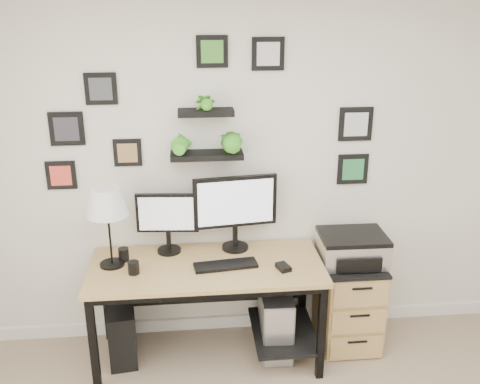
{
  "coord_description": "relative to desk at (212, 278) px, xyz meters",
  "views": [
    {
      "loc": [
        -0.42,
        -1.64,
        2.48
      ],
      "look_at": [
        -0.08,
        1.83,
        1.2
      ],
      "focal_mm": 40.0,
      "sensor_mm": 36.0,
      "label": 1
    }
  ],
  "objects": [
    {
      "name": "room",
      "position": [
        0.29,
        0.32,
        -0.58
      ],
      "size": [
        4.0,
        4.0,
        4.0
      ],
      "color": "tan",
      "rests_on": "ground"
    },
    {
      "name": "desk",
      "position": [
        0.0,
        0.0,
        0.0
      ],
      "size": [
        1.6,
        0.7,
        0.75
      ],
      "color": "tan",
      "rests_on": "ground"
    },
    {
      "name": "monitor_left",
      "position": [
        -0.3,
        0.19,
        0.38
      ],
      "size": [
        0.44,
        0.19,
        0.45
      ],
      "color": "black",
      "rests_on": "desk"
    },
    {
      "name": "monitor_right",
      "position": [
        0.18,
        0.19,
        0.45
      ],
      "size": [
        0.6,
        0.21,
        0.56
      ],
      "color": "black",
      "rests_on": "desk"
    },
    {
      "name": "keyboard",
      "position": [
        0.09,
        -0.07,
        0.13
      ],
      "size": [
        0.44,
        0.19,
        0.02
      ],
      "primitive_type": "cube",
      "rotation": [
        0.0,
        0.0,
        0.12
      ],
      "color": "black",
      "rests_on": "desk"
    },
    {
      "name": "mouse",
      "position": [
        0.48,
        -0.15,
        0.14
      ],
      "size": [
        0.1,
        0.13,
        0.03
      ],
      "primitive_type": "cube",
      "rotation": [
        0.0,
        0.0,
        0.32
      ],
      "color": "black",
      "rests_on": "desk"
    },
    {
      "name": "table_lamp",
      "position": [
        -0.68,
        0.03,
        0.57
      ],
      "size": [
        0.28,
        0.28,
        0.56
      ],
      "color": "black",
      "rests_on": "desk"
    },
    {
      "name": "mug",
      "position": [
        -0.52,
        -0.11,
        0.17
      ],
      "size": [
        0.08,
        0.08,
        0.09
      ],
      "primitive_type": "cylinder",
      "color": "black",
      "rests_on": "desk"
    },
    {
      "name": "pen_cup",
      "position": [
        -0.6,
        0.08,
        0.17
      ],
      "size": [
        0.07,
        0.07,
        0.09
      ],
      "primitive_type": "cylinder",
      "color": "black",
      "rests_on": "desk"
    },
    {
      "name": "pc_tower_black",
      "position": [
        -0.65,
        0.04,
        -0.42
      ],
      "size": [
        0.24,
        0.44,
        0.42
      ],
      "primitive_type": "cube",
      "rotation": [
        0.0,
        0.0,
        0.12
      ],
      "color": "black",
      "rests_on": "ground"
    },
    {
      "name": "pc_tower_grey",
      "position": [
        0.46,
        0.02,
        -0.38
      ],
      "size": [
        0.24,
        0.5,
        0.49
      ],
      "color": "gray",
      "rests_on": "ground"
    },
    {
      "name": "file_cabinet",
      "position": [
        1.02,
        0.06,
        -0.29
      ],
      "size": [
        0.43,
        0.53,
        0.67
      ],
      "color": "tan",
      "rests_on": "ground"
    },
    {
      "name": "printer",
      "position": [
        1.02,
        0.06,
        0.15
      ],
      "size": [
        0.47,
        0.39,
        0.21
      ],
      "color": "silver",
      "rests_on": "file_cabinet"
    },
    {
      "name": "wall_decor",
      "position": [
        -0.0,
        0.26,
        1.03
      ],
      "size": [
        2.3,
        0.18,
        1.06
      ],
      "color": "black",
      "rests_on": "ground"
    }
  ]
}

